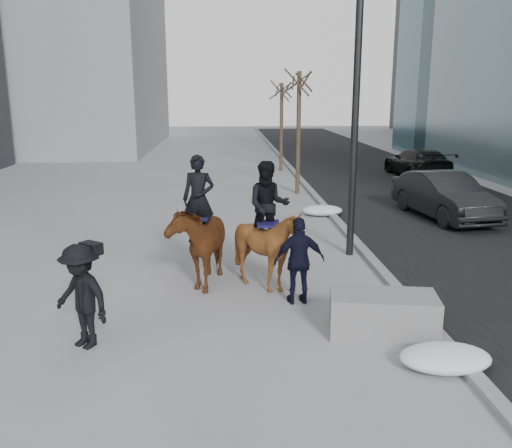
{
  "coord_description": "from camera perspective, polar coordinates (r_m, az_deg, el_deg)",
  "views": [
    {
      "loc": [
        -0.61,
        -9.53,
        4.11
      ],
      "look_at": [
        0.0,
        1.2,
        1.5
      ],
      "focal_mm": 38.0,
      "sensor_mm": 36.0,
      "label": 1
    }
  ],
  "objects": [
    {
      "name": "ground",
      "position": [
        10.39,
        0.38,
        -9.64
      ],
      "size": [
        120.0,
        120.0,
        0.0
      ],
      "primitive_type": "plane",
      "color": "gray",
      "rests_on": "ground"
    },
    {
      "name": "road",
      "position": [
        21.35,
        17.7,
        1.91
      ],
      "size": [
        8.0,
        90.0,
        0.01
      ],
      "primitive_type": "cube",
      "color": "black",
      "rests_on": "ground"
    },
    {
      "name": "curb",
      "position": [
        20.27,
        7.08,
        2.01
      ],
      "size": [
        0.25,
        90.0,
        0.12
      ],
      "primitive_type": "cube",
      "color": "gray",
      "rests_on": "ground"
    },
    {
      "name": "planter",
      "position": [
        9.78,
        13.21,
        -9.24
      ],
      "size": [
        1.95,
        1.2,
        0.73
      ],
      "primitive_type": "cube",
      "rotation": [
        0.0,
        0.0,
        -0.16
      ],
      "color": "gray",
      "rests_on": "ground"
    },
    {
      "name": "car_near",
      "position": [
        19.18,
        19.2,
        2.84
      ],
      "size": [
        2.27,
        4.82,
        1.53
      ],
      "primitive_type": "imported",
      "rotation": [
        0.0,
        0.0,
        0.15
      ],
      "color": "black",
      "rests_on": "ground"
    },
    {
      "name": "car_far",
      "position": [
        28.37,
        16.65,
        6.21
      ],
      "size": [
        2.32,
        5.08,
        1.44
      ],
      "primitive_type": "imported",
      "rotation": [
        0.0,
        0.0,
        3.2
      ],
      "color": "black",
      "rests_on": "ground"
    },
    {
      "name": "tree_near",
      "position": [
        22.53,
        4.5,
        10.15
      ],
      "size": [
        1.2,
        1.2,
        5.5
      ],
      "primitive_type": null,
      "color": "#35271F",
      "rests_on": "ground"
    },
    {
      "name": "tree_far",
      "position": [
        29.29,
        2.69,
        10.61
      ],
      "size": [
        1.2,
        1.2,
        5.14
      ],
      "primitive_type": null,
      "color": "#3B2D23",
      "rests_on": "ground"
    },
    {
      "name": "mounted_left",
      "position": [
        11.94,
        -6.0,
        -1.29
      ],
      "size": [
        1.35,
        2.32,
        2.82
      ],
      "color": "#522A10",
      "rests_on": "ground"
    },
    {
      "name": "mounted_right",
      "position": [
        11.43,
        1.34,
        -1.62
      ],
      "size": [
        1.49,
        1.67,
        2.74
      ],
      "color": "#4D2C0F",
      "rests_on": "ground"
    },
    {
      "name": "feeder",
      "position": [
        10.76,
        4.59,
        -3.88
      ],
      "size": [
        1.07,
        0.92,
        1.75
      ],
      "color": "black",
      "rests_on": "ground"
    },
    {
      "name": "camera_crew",
      "position": [
        9.34,
        -17.9,
        -7.21
      ],
      "size": [
        1.3,
        1.19,
        1.75
      ],
      "color": "black",
      "rests_on": "ground"
    },
    {
      "name": "lamppost",
      "position": [
        13.74,
        10.74,
        17.12
      ],
      "size": [
        0.25,
        1.1,
        9.09
      ],
      "color": "black",
      "rests_on": "ground"
    },
    {
      "name": "snow_piles",
      "position": [
        13.59,
        11.01,
        -3.43
      ],
      "size": [
        1.41,
        11.55,
        0.36
      ],
      "color": "white",
      "rests_on": "ground"
    }
  ]
}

